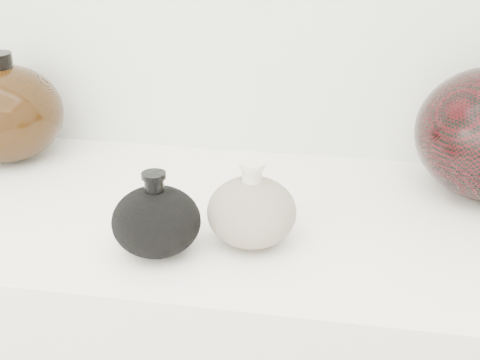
# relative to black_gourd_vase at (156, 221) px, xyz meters

# --- Properties ---
(black_gourd_vase) EXTENTS (0.14, 0.14, 0.12)m
(black_gourd_vase) POSITION_rel_black_gourd_vase_xyz_m (0.00, 0.00, 0.00)
(black_gourd_vase) COLOR black
(black_gourd_vase) RESTS_ON display_counter
(cream_gourd_vase) EXTENTS (0.14, 0.14, 0.12)m
(cream_gourd_vase) POSITION_rel_black_gourd_vase_xyz_m (0.12, 0.05, 0.00)
(cream_gourd_vase) COLOR beige
(cream_gourd_vase) RESTS_ON display_counter
(left_round_pot) EXTENTS (0.25, 0.25, 0.20)m
(left_round_pot) POSITION_rel_black_gourd_vase_xyz_m (-0.36, 0.27, 0.04)
(left_round_pot) COLOR black
(left_round_pot) RESTS_ON display_counter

